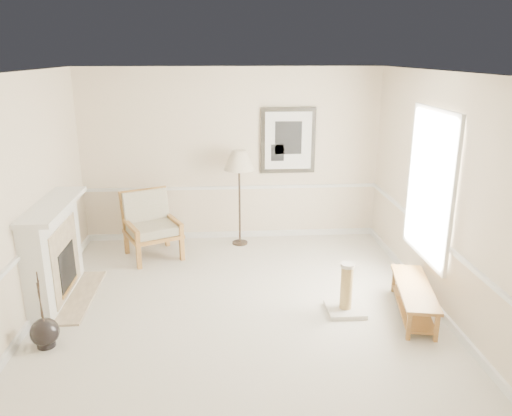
# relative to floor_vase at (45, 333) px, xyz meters

# --- Properties ---
(ground) EXTENTS (5.50, 5.50, 0.00)m
(ground) POSITION_rel_floor_vase_xyz_m (2.15, 0.55, -0.17)
(ground) COLOR silver
(ground) RESTS_ON ground
(room) EXTENTS (5.04, 5.54, 2.92)m
(room) POSITION_rel_floor_vase_xyz_m (2.29, 0.63, 1.70)
(room) COLOR beige
(room) RESTS_ON ground
(fireplace) EXTENTS (0.64, 1.64, 1.31)m
(fireplace) POSITION_rel_floor_vase_xyz_m (-0.19, 1.15, 0.47)
(fireplace) COLOR white
(fireplace) RESTS_ON ground
(floor_vase) EXTENTS (0.31, 0.31, 0.91)m
(floor_vase) POSITION_rel_floor_vase_xyz_m (0.00, 0.00, 0.00)
(floor_vase) COLOR black
(floor_vase) RESTS_ON ground
(armchair) EXTENTS (1.05, 1.08, 1.03)m
(armchair) POSITION_rel_floor_vase_xyz_m (0.83, 2.59, 0.39)
(armchair) COLOR olive
(armchair) RESTS_ON ground
(floor_lamp) EXTENTS (0.51, 0.51, 1.61)m
(floor_lamp) POSITION_rel_floor_vase_xyz_m (2.26, 2.95, 1.23)
(floor_lamp) COLOR black
(floor_lamp) RESTS_ON ground
(bench) EXTENTS (0.64, 1.37, 0.38)m
(bench) POSITION_rel_floor_vase_xyz_m (4.30, 0.40, 0.08)
(bench) COLOR olive
(bench) RESTS_ON ground
(scratching_post) EXTENTS (0.46, 0.46, 0.65)m
(scratching_post) POSITION_rel_floor_vase_xyz_m (3.48, 0.52, 0.04)
(scratching_post) COLOR beige
(scratching_post) RESTS_ON ground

